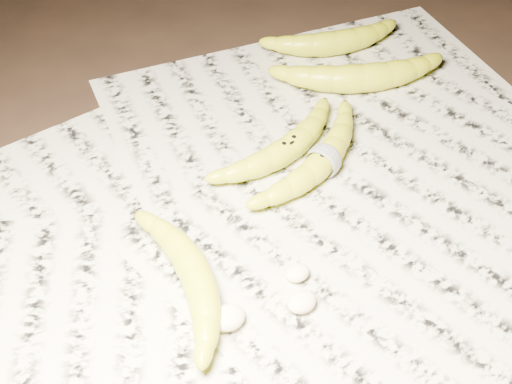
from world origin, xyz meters
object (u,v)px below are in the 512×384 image
banana_left_b (196,273)px  banana_center (287,147)px  banana_upper_a (362,76)px  banana_upper_b (335,41)px  banana_taped (324,159)px

banana_left_b → banana_center: bearing=-49.0°
banana_upper_a → banana_upper_b: 0.10m
banana_center → banana_upper_a: banana_upper_a is taller
banana_center → banana_left_b: bearing=-162.2°
banana_left_b → banana_upper_a: bearing=-53.2°
banana_taped → banana_left_b: bearing=174.9°
banana_center → banana_upper_a: 0.18m
banana_upper_b → banana_taped: bearing=-112.2°
banana_upper_a → banana_upper_b: (0.03, 0.09, -0.00)m
banana_taped → banana_upper_b: banana_upper_b is taller
banana_center → banana_upper_a: size_ratio=0.88×
banana_left_b → banana_upper_b: (0.39, 0.27, 0.00)m
banana_center → banana_upper_b: banana_upper_b is taller
banana_left_b → banana_taped: banana_left_b is taller
banana_center → banana_upper_b: (0.20, 0.16, 0.00)m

